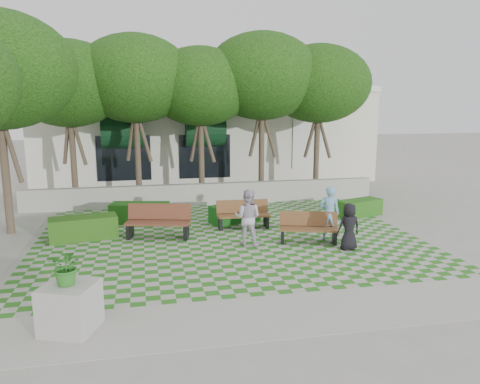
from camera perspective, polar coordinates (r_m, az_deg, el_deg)
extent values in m
plane|color=gray|center=(14.24, -0.73, -6.74)|extent=(90.00, 90.00, 0.00)
plane|color=#2B721E|center=(15.18, -1.46, -5.60)|extent=(12.00, 12.00, 0.00)
cube|color=#9E9B93|center=(9.99, 4.68, -14.74)|extent=(16.00, 2.00, 0.01)
cube|color=#9E9B93|center=(20.07, -4.17, -0.23)|extent=(15.00, 0.36, 0.90)
cube|color=brown|center=(14.68, 8.36, -4.48)|extent=(1.89, 1.05, 0.06)
cube|color=brown|center=(14.87, 8.34, -3.21)|extent=(1.76, 0.65, 0.45)
cube|color=black|center=(14.72, 5.21, -5.31)|extent=(0.24, 0.51, 0.44)
cube|color=black|center=(14.82, 11.45, -5.37)|extent=(0.24, 0.51, 0.44)
cube|color=brown|center=(16.21, 0.42, -2.87)|extent=(1.85, 0.64, 0.06)
cube|color=brown|center=(16.40, 0.27, -1.73)|extent=(1.83, 0.21, 0.46)
cube|color=black|center=(16.16, -2.42, -3.78)|extent=(0.12, 0.51, 0.45)
cube|color=black|center=(16.42, 3.21, -3.55)|extent=(0.12, 0.51, 0.45)
cube|color=#5B2F1F|center=(15.24, -9.98, -3.72)|extent=(2.14, 1.11, 0.07)
cube|color=#5B2F1F|center=(15.45, -9.79, -2.34)|extent=(2.02, 0.64, 0.51)
cube|color=black|center=(15.52, -13.25, -4.58)|extent=(0.25, 0.58, 0.50)
cube|color=black|center=(15.14, -6.57, -4.75)|extent=(0.25, 0.58, 0.50)
cube|color=#205316|center=(18.57, 14.35, -1.88)|extent=(1.94, 1.26, 0.63)
cube|color=#155019|center=(17.11, -0.64, -2.61)|extent=(1.97, 1.34, 0.64)
cube|color=#174813|center=(17.35, -12.12, -2.52)|extent=(2.19, 1.25, 0.72)
cube|color=#234C14|center=(15.79, -18.54, -4.17)|extent=(2.20, 1.19, 0.73)
cube|color=#9E9B93|center=(9.75, -20.01, -13.10)|extent=(1.21, 1.21, 0.93)
imported|color=#2E7524|center=(9.45, -20.34, -8.49)|extent=(0.81, 0.77, 0.73)
imported|color=#72AAD1|center=(15.00, 10.83, -2.56)|extent=(0.74, 0.61, 1.75)
imported|color=black|center=(14.20, 13.13, -4.14)|extent=(0.71, 0.48, 1.41)
imported|color=#C1B5C7|center=(14.25, 0.93, -3.12)|extent=(1.04, 0.96, 1.73)
cylinder|color=#47382B|center=(21.26, -19.63, 3.54)|extent=(0.26, 0.26, 3.64)
ellipsoid|color=#1E4C11|center=(21.12, -20.20, 12.30)|extent=(4.80, 4.80, 3.60)
cylinder|color=#47382B|center=(21.05, -12.33, 4.08)|extent=(0.26, 0.26, 3.81)
ellipsoid|color=#1E4C11|center=(20.94, -12.72, 13.36)|extent=(5.00, 5.00, 3.75)
cylinder|color=#47382B|center=(21.23, -4.73, 4.05)|extent=(0.26, 0.26, 3.58)
ellipsoid|color=#1E4C11|center=(21.09, -4.87, 12.71)|extent=(4.60, 4.60, 3.45)
cylinder|color=#47382B|center=(21.73, 2.63, 4.68)|extent=(0.26, 0.26, 3.92)
ellipsoid|color=#1E4C11|center=(21.63, 2.71, 13.93)|extent=(5.20, 5.20, 3.90)
cylinder|color=#47382B|center=(22.57, 9.30, 4.49)|extent=(0.26, 0.26, 3.70)
ellipsoid|color=#1E4C11|center=(22.45, 9.56, 12.89)|extent=(4.80, 4.80, 3.60)
cylinder|color=#47382B|center=(17.07, -26.64, 1.61)|extent=(0.26, 0.26, 3.81)
cube|color=silver|center=(27.81, -4.42, 7.14)|extent=(18.00, 8.00, 5.00)
cube|color=white|center=(23.80, -3.22, 12.55)|extent=(18.00, 0.30, 0.30)
cube|color=black|center=(25.12, 8.27, 5.97)|extent=(1.40, 0.10, 2.40)
cylinder|color=#0E3419|center=(23.55, -14.13, 7.39)|extent=(3.00, 1.80, 1.80)
cube|color=black|center=(23.67, -13.98, 4.00)|extent=(2.60, 0.08, 2.20)
cylinder|color=#0E3419|center=(23.74, -4.36, 7.71)|extent=(3.00, 1.80, 1.80)
cube|color=black|center=(23.86, -4.31, 4.35)|extent=(2.60, 0.08, 2.20)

